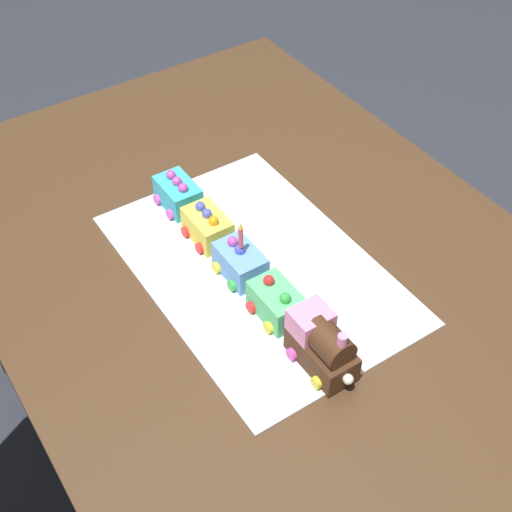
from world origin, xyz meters
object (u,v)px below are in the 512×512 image
at_px(dining_table, 253,288).
at_px(cake_car_tanker_lemon, 208,226).
at_px(cake_car_hopper_sky_blue, 240,262).
at_px(cake_car_caboose_mint_green, 276,302).
at_px(birthday_candle, 241,235).
at_px(cake_car_flatbed_turquoise, 178,194).
at_px(cake_locomotive, 322,344).

height_order(dining_table, cake_car_tanker_lemon, cake_car_tanker_lemon).
distance_m(cake_car_hopper_sky_blue, cake_car_tanker_lemon, 0.12).
relative_size(dining_table, cake_car_caboose_mint_green, 14.00).
height_order(dining_table, birthday_candle, birthday_candle).
bearing_deg(cake_car_hopper_sky_blue, cake_car_caboose_mint_green, 180.00).
height_order(dining_table, cake_car_hopper_sky_blue, cake_car_hopper_sky_blue).
relative_size(cake_car_caboose_mint_green, cake_car_flatbed_turquoise, 1.00).
distance_m(cake_locomotive, cake_car_tanker_lemon, 0.37).
height_order(cake_locomotive, cake_car_tanker_lemon, cake_locomotive).
bearing_deg(cake_locomotive, cake_car_tanker_lemon, 0.00).
bearing_deg(cake_car_tanker_lemon, birthday_candle, -180.00).
bearing_deg(cake_car_caboose_mint_green, cake_car_tanker_lemon, 0.00).
height_order(cake_locomotive, birthday_candle, birthday_candle).
bearing_deg(cake_locomotive, dining_table, -10.99).
relative_size(cake_car_hopper_sky_blue, birthday_candle, 1.74).
bearing_deg(cake_car_hopper_sky_blue, cake_locomotive, -180.00).
distance_m(cake_locomotive, cake_car_hopper_sky_blue, 0.25).
xyz_separation_m(cake_car_tanker_lemon, cake_car_flatbed_turquoise, (0.12, 0.00, 0.00)).
bearing_deg(birthday_candle, dining_table, -51.10).
distance_m(dining_table, cake_car_tanker_lemon, 0.17).
relative_size(cake_car_caboose_mint_green, birthday_candle, 1.74).
height_order(dining_table, cake_car_caboose_mint_green, cake_car_caboose_mint_green).
relative_size(cake_locomotive, cake_car_hopper_sky_blue, 1.40).
height_order(cake_locomotive, cake_car_flatbed_turquoise, cake_locomotive).
xyz_separation_m(dining_table, cake_car_hopper_sky_blue, (-0.04, 0.06, 0.14)).
bearing_deg(cake_car_tanker_lemon, cake_car_flatbed_turquoise, 0.00).
relative_size(cake_locomotive, birthday_candle, 2.44).
bearing_deg(cake_locomotive, cake_car_flatbed_turquoise, 0.00).
relative_size(cake_car_tanker_lemon, cake_car_flatbed_turquoise, 1.00).
bearing_deg(cake_car_caboose_mint_green, cake_car_hopper_sky_blue, 0.00).
height_order(cake_locomotive, cake_car_hopper_sky_blue, cake_locomotive).
xyz_separation_m(cake_locomotive, cake_car_caboose_mint_green, (0.13, 0.00, -0.02)).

